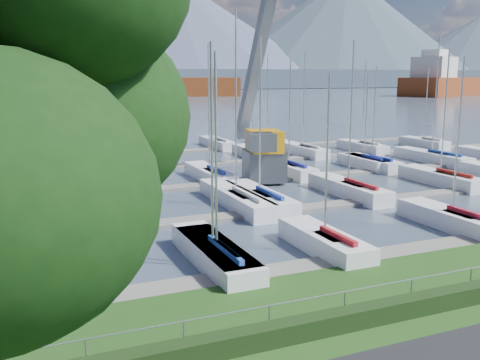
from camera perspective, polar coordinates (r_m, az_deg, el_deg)
path at (r=18.81m, az=19.00°, el=-17.38°), size 160.00×2.00×0.04m
water at (r=275.44m, az=-20.77°, el=8.57°), size 800.00×540.00×0.20m
hedge at (r=20.43m, az=14.08°, el=-13.64°), size 80.00×0.70×0.70m
fence at (r=20.38m, az=13.51°, el=-11.07°), size 80.00×0.04×0.04m
foothill at (r=345.25m, az=-21.36°, el=9.98°), size 900.00×80.00×12.00m
mountains at (r=421.80m, az=-21.09°, el=15.63°), size 1190.00×360.00×115.00m
docks at (r=43.56m, az=-7.19°, el=-0.86°), size 90.00×41.60×0.25m
crane at (r=46.32m, az=2.48°, el=6.87°), size 4.83×13.40×22.35m
cargo_ship_mid at (r=231.74m, az=-12.81°, el=9.64°), size 93.30×35.94×21.50m
cargo_ship_east at (r=266.42m, az=22.48°, el=9.26°), size 87.53×46.51×21.50m
sailboat_fleet at (r=44.62m, az=-11.01°, el=6.50°), size 75.51×49.88×13.65m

